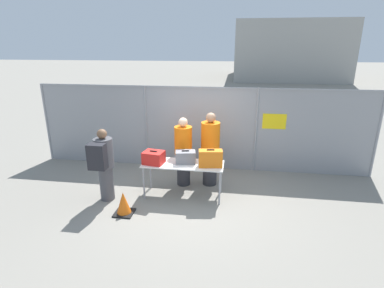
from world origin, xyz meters
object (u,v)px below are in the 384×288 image
(suitcase_red, at_px, (154,158))
(suitcase_orange, at_px, (210,158))
(suitcase_grey, at_px, (185,157))
(utility_trailer, at_px, (247,132))
(traveler_hooded, at_px, (103,163))
(security_worker_far, at_px, (210,148))
(traffic_cone, at_px, (124,204))
(security_worker_near, at_px, (183,151))
(inspection_table, at_px, (183,166))

(suitcase_red, xyz_separation_m, suitcase_orange, (1.25, 0.01, 0.05))
(suitcase_grey, bearing_deg, suitcase_orange, -13.31)
(suitcase_grey, bearing_deg, utility_trailer, 69.86)
(suitcase_red, distance_m, utility_trailer, 4.77)
(suitcase_red, height_order, suitcase_grey, suitcase_red)
(traveler_hooded, xyz_separation_m, security_worker_far, (2.19, 1.15, 0.04))
(suitcase_red, bearing_deg, traffic_cone, -116.17)
(suitcase_red, xyz_separation_m, security_worker_near, (0.55, 0.67, -0.05))
(traveler_hooded, height_order, utility_trailer, traveler_hooded)
(traffic_cone, bearing_deg, suitcase_grey, 42.06)
(inspection_table, height_order, utility_trailer, inspection_table)
(security_worker_far, relative_size, traffic_cone, 3.75)
(inspection_table, distance_m, security_worker_near, 0.61)
(suitcase_grey, distance_m, security_worker_far, 0.80)
(suitcase_orange, xyz_separation_m, traffic_cone, (-1.68, -0.87, -0.75))
(traveler_hooded, bearing_deg, suitcase_red, 26.25)
(inspection_table, distance_m, suitcase_red, 0.68)
(traveler_hooded, height_order, traffic_cone, traveler_hooded)
(traveler_hooded, distance_m, security_worker_far, 2.47)
(suitcase_red, relative_size, security_worker_far, 0.27)
(suitcase_orange, bearing_deg, suitcase_red, -179.69)
(traveler_hooded, xyz_separation_m, security_worker_near, (1.55, 1.04, -0.02))
(inspection_table, bearing_deg, traveler_hooded, -164.45)
(inspection_table, relative_size, utility_trailer, 0.47)
(suitcase_orange, height_order, utility_trailer, suitcase_orange)
(suitcase_orange, relative_size, utility_trailer, 0.14)
(suitcase_red, relative_size, traveler_hooded, 0.30)
(inspection_table, distance_m, security_worker_far, 0.90)
(suitcase_grey, xyz_separation_m, traveler_hooded, (-1.69, -0.52, -0.03))
(traveler_hooded, bearing_deg, security_worker_near, 39.67)
(traffic_cone, bearing_deg, inspection_table, 41.57)
(security_worker_far, bearing_deg, suitcase_orange, 91.76)
(traveler_hooded, relative_size, traffic_cone, 3.37)
(traffic_cone, bearing_deg, suitcase_red, 63.83)
(suitcase_red, bearing_deg, security_worker_near, 50.66)
(traveler_hooded, distance_m, traffic_cone, 1.01)
(suitcase_orange, height_order, security_worker_far, security_worker_far)
(inspection_table, distance_m, suitcase_orange, 0.67)
(security_worker_far, distance_m, traffic_cone, 2.40)
(suitcase_red, height_order, traffic_cone, suitcase_red)
(inspection_table, relative_size, suitcase_red, 3.70)
(suitcase_grey, relative_size, traveler_hooded, 0.30)
(traveler_hooded, bearing_deg, security_worker_far, 33.53)
(suitcase_grey, height_order, suitcase_orange, suitcase_orange)
(suitcase_red, xyz_separation_m, suitcase_grey, (0.69, 0.14, -0.00))
(security_worker_near, relative_size, security_worker_far, 0.94)
(suitcase_orange, relative_size, traffic_cone, 1.10)
(security_worker_near, distance_m, utility_trailer, 3.93)
(suitcase_grey, distance_m, security_worker_near, 0.55)
(inspection_table, bearing_deg, security_worker_far, 51.98)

